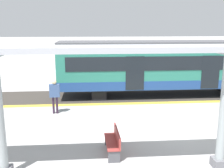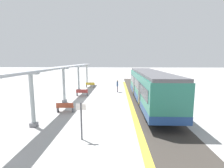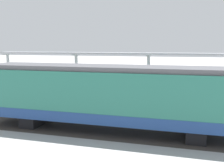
% 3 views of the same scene
% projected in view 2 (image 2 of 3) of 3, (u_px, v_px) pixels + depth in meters
% --- Properties ---
extents(ground_plane, '(176.00, 176.00, 0.00)m').
position_uv_depth(ground_plane, '(96.00, 103.00, 17.69)').
color(ground_plane, '#A5A3A2').
extents(tactile_edge_strip, '(0.44, 34.89, 0.01)m').
position_uv_depth(tactile_edge_strip, '(130.00, 103.00, 17.57)').
color(tactile_edge_strip, gold).
rests_on(tactile_edge_strip, ground).
extents(trackbed, '(3.20, 46.89, 0.01)m').
position_uv_depth(trackbed, '(147.00, 103.00, 17.51)').
color(trackbed, '#38332D').
rests_on(trackbed, ground).
extents(train_near_carriage, '(2.65, 13.81, 3.48)m').
position_uv_depth(train_near_carriage, '(149.00, 87.00, 16.49)').
color(train_near_carriage, '#26705F').
rests_on(train_near_carriage, ground).
extents(canopy_pillar_nearest, '(1.10, 0.44, 3.76)m').
position_uv_depth(canopy_pillar_nearest, '(87.00, 74.00, 30.89)').
color(canopy_pillar_nearest, slate).
rests_on(canopy_pillar_nearest, ground).
extents(canopy_pillar_second, '(1.10, 0.44, 3.76)m').
position_uv_depth(canopy_pillar_second, '(79.00, 78.00, 24.23)').
color(canopy_pillar_second, slate).
rests_on(canopy_pillar_second, ground).
extents(canopy_pillar_third, '(1.10, 0.44, 3.76)m').
position_uv_depth(canopy_pillar_third, '(64.00, 85.00, 17.57)').
color(canopy_pillar_third, slate).
rests_on(canopy_pillar_third, ground).
extents(canopy_pillar_fourth, '(1.10, 0.44, 3.76)m').
position_uv_depth(canopy_pillar_fourth, '(32.00, 100.00, 11.03)').
color(canopy_pillar_fourth, slate).
rests_on(canopy_pillar_fourth, ground).
extents(canopy_beam, '(1.20, 28.16, 0.16)m').
position_uv_depth(canopy_beam, '(62.00, 67.00, 17.08)').
color(canopy_beam, '#A8AAB2').
rests_on(canopy_beam, canopy_pillar_nearest).
extents(bench_near_end, '(1.51, 0.47, 0.86)m').
position_uv_depth(bench_near_end, '(90.00, 85.00, 27.66)').
color(bench_near_end, gold).
rests_on(bench_near_end, ground).
extents(bench_mid_platform, '(1.51, 0.48, 0.86)m').
position_uv_depth(bench_mid_platform, '(82.00, 92.00, 21.00)').
color(bench_mid_platform, '#9A3532').
rests_on(bench_mid_platform, ground).
extents(bench_far_end, '(1.52, 0.52, 0.86)m').
position_uv_depth(bench_far_end, '(65.00, 107.00, 14.40)').
color(bench_far_end, '#953D26').
rests_on(bench_far_end, ground).
extents(platform_info_sign, '(0.56, 0.10, 2.20)m').
position_uv_depth(platform_info_sign, '(81.00, 118.00, 9.26)').
color(platform_info_sign, '#4C4C51').
rests_on(platform_info_sign, ground).
extents(passenger_waiting_near_edge, '(0.25, 0.52, 1.78)m').
position_uv_depth(passenger_waiting_near_edge, '(117.00, 85.00, 23.36)').
color(passenger_waiting_near_edge, '#2C1C2D').
rests_on(passenger_waiting_near_edge, ground).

